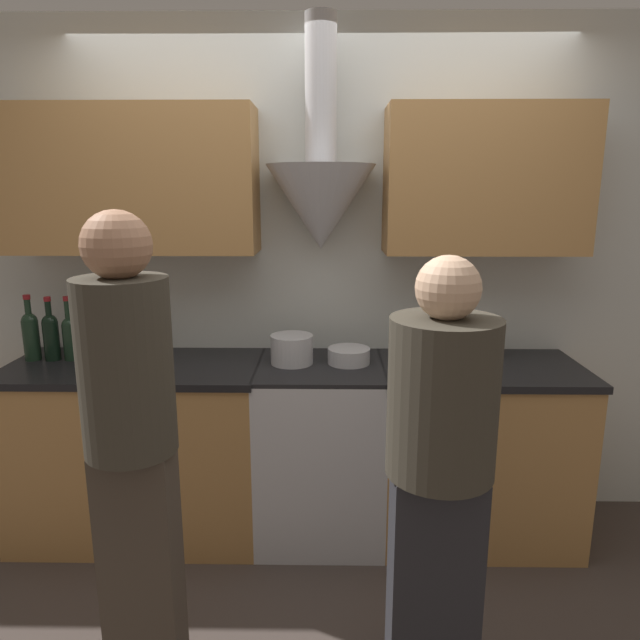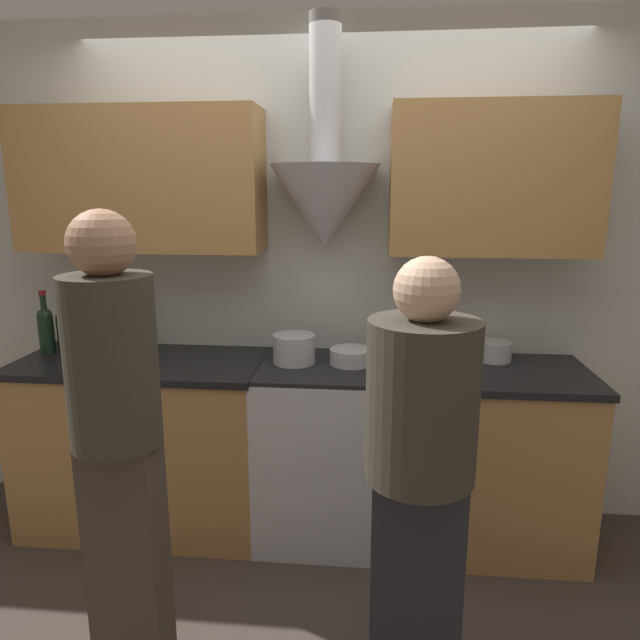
# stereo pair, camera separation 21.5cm
# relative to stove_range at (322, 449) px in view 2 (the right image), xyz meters

# --- Properties ---
(ground_plane) EXTENTS (12.00, 12.00, 0.00)m
(ground_plane) POSITION_rel_stove_range_xyz_m (0.00, -0.32, -0.46)
(ground_plane) COLOR #423833
(wall_back) EXTENTS (8.40, 0.54, 2.60)m
(wall_back) POSITION_rel_stove_range_xyz_m (-0.04, 0.27, 1.00)
(wall_back) COLOR silver
(wall_back) RESTS_ON ground_plane
(counter_left) EXTENTS (1.25, 0.62, 0.91)m
(counter_left) POSITION_rel_stove_range_xyz_m (-0.93, -0.00, -0.00)
(counter_left) COLOR #B27F47
(counter_left) RESTS_ON ground_plane
(counter_right) EXTENTS (0.99, 0.62, 0.91)m
(counter_right) POSITION_rel_stove_range_xyz_m (0.80, -0.00, -0.00)
(counter_right) COLOR #B27F47
(counter_right) RESTS_ON ground_plane
(stove_range) EXTENTS (0.63, 0.60, 0.91)m
(stove_range) POSITION_rel_stove_range_xyz_m (0.00, 0.00, 0.00)
(stove_range) COLOR silver
(stove_range) RESTS_ON ground_plane
(wine_bottle_0) EXTENTS (0.08, 0.08, 0.34)m
(wine_bottle_0) POSITION_rel_stove_range_xyz_m (-1.46, 0.06, 0.59)
(wine_bottle_0) COLOR black
(wine_bottle_0) RESTS_ON counter_left
(wine_bottle_1) EXTENTS (0.08, 0.08, 0.33)m
(wine_bottle_1) POSITION_rel_stove_range_xyz_m (-1.36, 0.06, 0.59)
(wine_bottle_1) COLOR black
(wine_bottle_1) RESTS_ON counter_left
(wine_bottle_2) EXTENTS (0.07, 0.07, 0.33)m
(wine_bottle_2) POSITION_rel_stove_range_xyz_m (-1.27, 0.07, 0.58)
(wine_bottle_2) COLOR black
(wine_bottle_2) RESTS_ON counter_left
(wine_bottle_3) EXTENTS (0.08, 0.08, 0.35)m
(wine_bottle_3) POSITION_rel_stove_range_xyz_m (-1.18, 0.08, 0.59)
(wine_bottle_3) COLOR black
(wine_bottle_3) RESTS_ON counter_left
(wine_bottle_4) EXTENTS (0.08, 0.08, 0.35)m
(wine_bottle_4) POSITION_rel_stove_range_xyz_m (-1.08, 0.07, 0.60)
(wine_bottle_4) COLOR black
(wine_bottle_4) RESTS_ON counter_left
(stock_pot) EXTENTS (0.21, 0.21, 0.14)m
(stock_pot) POSITION_rel_stove_range_xyz_m (-0.14, 0.02, 0.52)
(stock_pot) COLOR silver
(stock_pot) RESTS_ON stove_range
(mixing_bowl) EXTENTS (0.21, 0.21, 0.08)m
(mixing_bowl) POSITION_rel_stove_range_xyz_m (0.14, 0.03, 0.49)
(mixing_bowl) COLOR silver
(mixing_bowl) RESTS_ON stove_range
(orange_fruit) EXTENTS (0.09, 0.09, 0.09)m
(orange_fruit) POSITION_rel_stove_range_xyz_m (0.60, -0.18, 0.50)
(orange_fruit) COLOR orange
(orange_fruit) RESTS_ON counter_right
(saucepan) EXTENTS (0.17, 0.17, 0.10)m
(saucepan) POSITION_rel_stove_range_xyz_m (0.86, 0.16, 0.50)
(saucepan) COLOR silver
(saucepan) RESTS_ON counter_right
(chefs_knife) EXTENTS (0.22, 0.11, 0.01)m
(chefs_knife) POSITION_rel_stove_range_xyz_m (0.54, 0.04, 0.46)
(chefs_knife) COLOR silver
(chefs_knife) RESTS_ON counter_right
(person_foreground_left) EXTENTS (0.30, 0.30, 1.70)m
(person_foreground_left) POSITION_rel_stove_range_xyz_m (-0.62, -0.94, 0.50)
(person_foreground_left) COLOR #473D33
(person_foreground_left) RESTS_ON ground_plane
(person_foreground_right) EXTENTS (0.36, 0.36, 1.56)m
(person_foreground_right) POSITION_rel_stove_range_xyz_m (0.41, -0.95, 0.40)
(person_foreground_right) COLOR #28282D
(person_foreground_right) RESTS_ON ground_plane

